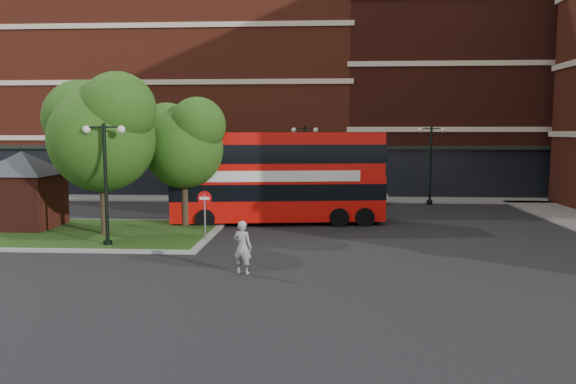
# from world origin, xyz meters

# --- Properties ---
(ground) EXTENTS (120.00, 120.00, 0.00)m
(ground) POSITION_xyz_m (0.00, 0.00, 0.00)
(ground) COLOR black
(ground) RESTS_ON ground
(pavement_far) EXTENTS (44.00, 3.00, 0.12)m
(pavement_far) POSITION_xyz_m (0.00, 16.50, 0.06)
(pavement_far) COLOR slate
(pavement_far) RESTS_ON ground
(terrace_far_left) EXTENTS (26.00, 12.00, 14.00)m
(terrace_far_left) POSITION_xyz_m (-8.00, 24.00, 7.00)
(terrace_far_left) COLOR maroon
(terrace_far_left) RESTS_ON ground
(terrace_far_right) EXTENTS (18.00, 12.00, 16.00)m
(terrace_far_right) POSITION_xyz_m (14.00, 24.00, 8.00)
(terrace_far_right) COLOR #471911
(terrace_far_right) RESTS_ON ground
(traffic_island) EXTENTS (12.60, 7.60, 0.15)m
(traffic_island) POSITION_xyz_m (-8.00, 3.00, 0.07)
(traffic_island) COLOR gray
(traffic_island) RESTS_ON ground
(kiosk) EXTENTS (6.51, 6.51, 3.60)m
(kiosk) POSITION_xyz_m (-11.00, 4.00, 2.32)
(kiosk) COLOR #471911
(kiosk) RESTS_ON traffic_island
(tree_island_west) EXTENTS (5.40, 4.71, 7.21)m
(tree_island_west) POSITION_xyz_m (-6.60, 2.58, 4.79)
(tree_island_west) COLOR #2D2116
(tree_island_west) RESTS_ON ground
(tree_island_east) EXTENTS (4.46, 3.90, 6.29)m
(tree_island_east) POSITION_xyz_m (-3.58, 5.06, 4.24)
(tree_island_east) COLOR #2D2116
(tree_island_east) RESTS_ON ground
(lamp_island) EXTENTS (1.72, 0.36, 5.00)m
(lamp_island) POSITION_xyz_m (-5.50, 0.20, 2.83)
(lamp_island) COLOR black
(lamp_island) RESTS_ON ground
(lamp_far_left) EXTENTS (1.72, 0.36, 5.00)m
(lamp_far_left) POSITION_xyz_m (2.00, 14.50, 2.83)
(lamp_far_left) COLOR black
(lamp_far_left) RESTS_ON ground
(lamp_far_right) EXTENTS (1.72, 0.36, 5.00)m
(lamp_far_right) POSITION_xyz_m (10.00, 14.50, 2.83)
(lamp_far_right) COLOR black
(lamp_far_right) RESTS_ON ground
(bus) EXTENTS (10.84, 3.79, 4.05)m
(bus) POSITION_xyz_m (0.87, 6.70, 2.66)
(bus) COLOR red
(bus) RESTS_ON ground
(woman) EXTENTS (0.75, 0.62, 1.77)m
(woman) POSITION_xyz_m (0.50, -3.50, 0.89)
(woman) COLOR gray
(woman) RESTS_ON ground
(car_silver) EXTENTS (3.88, 1.83, 1.28)m
(car_silver) POSITION_xyz_m (-3.70, 16.00, 0.64)
(car_silver) COLOR silver
(car_silver) RESTS_ON ground
(car_white) EXTENTS (4.66, 2.17, 1.48)m
(car_white) POSITION_xyz_m (5.03, 14.50, 0.74)
(car_white) COLOR white
(car_white) RESTS_ON ground
(no_entry_sign) EXTENTS (0.61, 0.14, 2.20)m
(no_entry_sign) POSITION_xyz_m (-1.80, 1.50, 1.57)
(no_entry_sign) COLOR slate
(no_entry_sign) RESTS_ON ground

